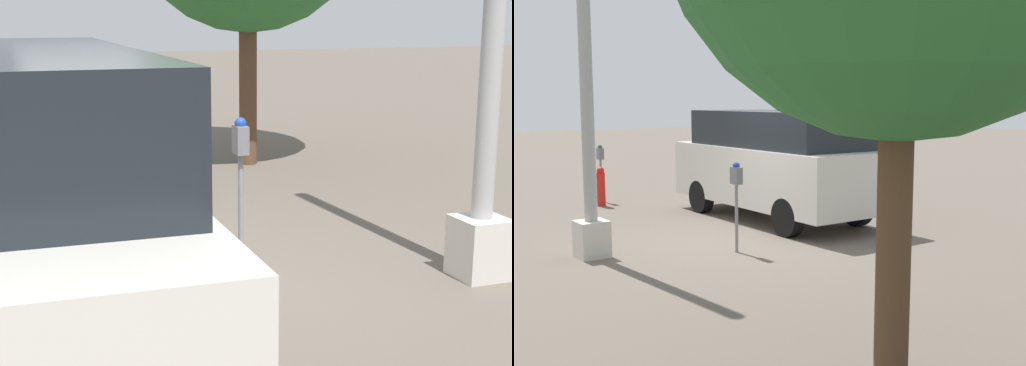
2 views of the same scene
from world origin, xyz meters
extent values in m
plane|color=#60564C|center=(0.00, 0.00, 0.00)|extent=(80.00, 80.00, 0.00)
cylinder|color=gray|center=(-0.69, 0.68, 0.53)|extent=(0.05, 0.05, 1.06)
cube|color=slate|center=(-0.69, 0.68, 1.19)|extent=(0.20, 0.12, 0.26)
sphere|color=navy|center=(-0.69, 0.68, 1.34)|extent=(0.11, 0.11, 0.11)
cube|color=beige|center=(0.36, 2.57, 0.28)|extent=(0.44, 0.44, 0.55)
cube|color=beige|center=(1.18, -1.50, 0.89)|extent=(4.80, 1.96, 1.10)
cylinder|color=black|center=(-0.28, -0.65, 0.34)|extent=(0.68, 0.24, 0.67)
cylinder|color=#513823|center=(-5.39, 2.40, 1.28)|extent=(0.27, 0.27, 2.56)
camera|label=1|loc=(5.99, -1.58, 2.34)|focal=55.00mm
camera|label=2|loc=(-8.70, 6.11, 2.33)|focal=45.00mm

